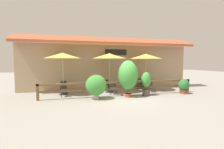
{
  "coord_description": "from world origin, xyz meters",
  "views": [
    {
      "loc": [
        -3.74,
        -9.67,
        2.26
      ],
      "look_at": [
        -0.52,
        1.61,
        1.37
      ],
      "focal_mm": 28.0,
      "sensor_mm": 36.0,
      "label": 1
    }
  ],
  "objects_px": {
    "chair_middle_streetside": "(113,87)",
    "dining_table_far": "(145,83)",
    "patio_umbrella_middle": "(109,56)",
    "dining_table_middle": "(109,84)",
    "chair_far_streetside": "(151,85)",
    "potted_plant_corner_fern": "(184,86)",
    "potted_plant_entrance_palm": "(148,82)",
    "chair_near_streetside": "(64,89)",
    "dining_table_near": "(63,86)",
    "chair_far_wallside": "(140,83)",
    "chair_near_wallside": "(63,86)",
    "potted_plant_small_flowering": "(146,83)",
    "potted_plant_broad_leaf": "(128,76)",
    "chair_middle_wallside": "(106,84)",
    "potted_plant_tall_tropical": "(96,85)",
    "patio_umbrella_near": "(63,56)",
    "patio_umbrella_far": "(146,56)"
  },
  "relations": [
    {
      "from": "chair_middle_streetside",
      "to": "dining_table_far",
      "type": "bearing_deg",
      "value": 25.89
    },
    {
      "from": "patio_umbrella_middle",
      "to": "dining_table_middle",
      "type": "distance_m",
      "value": 2.06
    },
    {
      "from": "dining_table_far",
      "to": "chair_far_streetside",
      "type": "xyz_separation_m",
      "value": [
        0.01,
        -0.83,
        -0.1
      ]
    },
    {
      "from": "potted_plant_corner_fern",
      "to": "potted_plant_entrance_palm",
      "type": "relative_size",
      "value": 1.06
    },
    {
      "from": "chair_near_streetside",
      "to": "chair_middle_streetside",
      "type": "xyz_separation_m",
      "value": [
        3.28,
        -0.16,
        0.0
      ]
    },
    {
      "from": "chair_far_streetside",
      "to": "potted_plant_corner_fern",
      "type": "height_order",
      "value": "potted_plant_corner_fern"
    },
    {
      "from": "dining_table_near",
      "to": "chair_far_wallside",
      "type": "height_order",
      "value": "chair_far_wallside"
    },
    {
      "from": "chair_near_wallside",
      "to": "potted_plant_corner_fern",
      "type": "bearing_deg",
      "value": 148.63
    },
    {
      "from": "chair_far_streetside",
      "to": "potted_plant_small_flowering",
      "type": "relative_size",
      "value": 0.55
    },
    {
      "from": "dining_table_middle",
      "to": "potted_plant_broad_leaf",
      "type": "height_order",
      "value": "potted_plant_broad_leaf"
    },
    {
      "from": "potted_plant_corner_fern",
      "to": "potted_plant_small_flowering",
      "type": "bearing_deg",
      "value": 177.72
    },
    {
      "from": "chair_near_streetside",
      "to": "potted_plant_entrance_palm",
      "type": "distance_m",
      "value": 7.02
    },
    {
      "from": "chair_near_streetside",
      "to": "potted_plant_corner_fern",
      "type": "distance_m",
      "value": 8.18
    },
    {
      "from": "chair_middle_wallside",
      "to": "potted_plant_tall_tropical",
      "type": "bearing_deg",
      "value": 76.53
    },
    {
      "from": "chair_near_streetside",
      "to": "potted_plant_small_flowering",
      "type": "bearing_deg",
      "value": -20.94
    },
    {
      "from": "dining_table_near",
      "to": "potted_plant_tall_tropical",
      "type": "height_order",
      "value": "potted_plant_tall_tropical"
    },
    {
      "from": "chair_far_streetside",
      "to": "potted_plant_tall_tropical",
      "type": "height_order",
      "value": "potted_plant_tall_tropical"
    },
    {
      "from": "chair_far_wallside",
      "to": "potted_plant_corner_fern",
      "type": "height_order",
      "value": "potted_plant_corner_fern"
    },
    {
      "from": "potted_plant_corner_fern",
      "to": "patio_umbrella_middle",
      "type": "bearing_deg",
      "value": 157.49
    },
    {
      "from": "chair_far_streetside",
      "to": "chair_far_wallside",
      "type": "height_order",
      "value": "same"
    },
    {
      "from": "potted_plant_broad_leaf",
      "to": "dining_table_far",
      "type": "bearing_deg",
      "value": 42.73
    },
    {
      "from": "dining_table_middle",
      "to": "chair_near_wallside",
      "type": "bearing_deg",
      "value": 165.65
    },
    {
      "from": "chair_far_wallside",
      "to": "potted_plant_tall_tropical",
      "type": "bearing_deg",
      "value": 48.73
    },
    {
      "from": "patio_umbrella_near",
      "to": "patio_umbrella_middle",
      "type": "relative_size",
      "value": 1.0
    },
    {
      "from": "chair_near_streetside",
      "to": "patio_umbrella_far",
      "type": "xyz_separation_m",
      "value": [
        6.17,
        0.75,
        2.16
      ]
    },
    {
      "from": "chair_middle_wallside",
      "to": "patio_umbrella_far",
      "type": "relative_size",
      "value": 0.3
    },
    {
      "from": "potted_plant_entrance_palm",
      "to": "patio_umbrella_far",
      "type": "bearing_deg",
      "value": -126.26
    },
    {
      "from": "chair_near_streetside",
      "to": "potted_plant_entrance_palm",
      "type": "xyz_separation_m",
      "value": [
        6.82,
        1.63,
        0.07
      ]
    },
    {
      "from": "chair_near_wallside",
      "to": "patio_umbrella_far",
      "type": "xyz_separation_m",
      "value": [
        6.2,
        -0.75,
        2.16
      ]
    },
    {
      "from": "potted_plant_entrance_palm",
      "to": "potted_plant_corner_fern",
      "type": "bearing_deg",
      "value": -67.27
    },
    {
      "from": "patio_umbrella_far",
      "to": "chair_far_wallside",
      "type": "height_order",
      "value": "patio_umbrella_far"
    },
    {
      "from": "potted_plant_entrance_palm",
      "to": "chair_near_wallside",
      "type": "bearing_deg",
      "value": -178.86
    },
    {
      "from": "chair_middle_wallside",
      "to": "chair_far_streetside",
      "type": "bearing_deg",
      "value": 163.63
    },
    {
      "from": "dining_table_near",
      "to": "potted_plant_tall_tropical",
      "type": "xyz_separation_m",
      "value": [
        1.87,
        -2.17,
        0.25
      ]
    },
    {
      "from": "dining_table_middle",
      "to": "potted_plant_corner_fern",
      "type": "xyz_separation_m",
      "value": [
        4.85,
        -2.01,
        -0.05
      ]
    },
    {
      "from": "potted_plant_broad_leaf",
      "to": "patio_umbrella_middle",
      "type": "bearing_deg",
      "value": 108.54
    },
    {
      "from": "chair_middle_wallside",
      "to": "chair_middle_streetside",
      "type": "bearing_deg",
      "value": 104.48
    },
    {
      "from": "chair_middle_wallside",
      "to": "chair_far_streetside",
      "type": "height_order",
      "value": "same"
    },
    {
      "from": "chair_near_streetside",
      "to": "dining_table_far",
      "type": "bearing_deg",
      "value": -0.8
    },
    {
      "from": "dining_table_near",
      "to": "potted_plant_broad_leaf",
      "type": "height_order",
      "value": "potted_plant_broad_leaf"
    },
    {
      "from": "patio_umbrella_far",
      "to": "potted_plant_tall_tropical",
      "type": "xyz_separation_m",
      "value": [
        -4.33,
        -2.17,
        -1.81
      ]
    },
    {
      "from": "patio_umbrella_middle",
      "to": "potted_plant_corner_fern",
      "type": "xyz_separation_m",
      "value": [
        4.85,
        -2.01,
        -2.11
      ]
    },
    {
      "from": "dining_table_near",
      "to": "potted_plant_corner_fern",
      "type": "bearing_deg",
      "value": -14.47
    },
    {
      "from": "chair_near_streetside",
      "to": "chair_near_wallside",
      "type": "relative_size",
      "value": 1.0
    },
    {
      "from": "patio_umbrella_far",
      "to": "potted_plant_entrance_palm",
      "type": "relative_size",
      "value": 2.98
    },
    {
      "from": "chair_middle_streetside",
      "to": "chair_far_streetside",
      "type": "xyz_separation_m",
      "value": [
        2.9,
        0.07,
        0.0
      ]
    },
    {
      "from": "dining_table_far",
      "to": "potted_plant_entrance_palm",
      "type": "xyz_separation_m",
      "value": [
        0.65,
        0.89,
        -0.03
      ]
    },
    {
      "from": "chair_near_streetside",
      "to": "potted_plant_broad_leaf",
      "type": "xyz_separation_m",
      "value": [
        3.9,
        -1.36,
        0.89
      ]
    },
    {
      "from": "chair_near_wallside",
      "to": "potted_plant_broad_leaf",
      "type": "distance_m",
      "value": 4.93
    },
    {
      "from": "chair_near_wallside",
      "to": "potted_plant_broad_leaf",
      "type": "bearing_deg",
      "value": 131.91
    }
  ]
}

